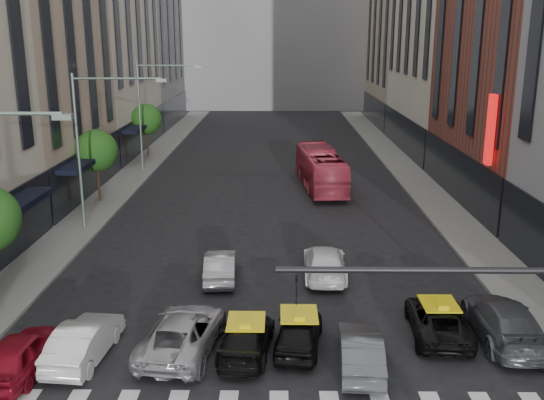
{
  "coord_description": "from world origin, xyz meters",
  "views": [
    {
      "loc": [
        0.56,
        -14.33,
        11.1
      ],
      "look_at": [
        0.28,
        11.97,
        4.0
      ],
      "focal_mm": 40.0,
      "sensor_mm": 36.0,
      "label": 1
    }
  ],
  "objects_px": {
    "streetlamp_far": "(151,102)",
    "taxi_center": "(299,331)",
    "car_red": "(21,353)",
    "streetlamp_mid": "(93,131)",
    "taxi_left": "(246,338)",
    "bus": "(320,169)",
    "car_white_front": "(84,340)"
  },
  "relations": [
    {
      "from": "streetlamp_far",
      "to": "taxi_center",
      "type": "distance_m",
      "value": 32.66
    },
    {
      "from": "streetlamp_far",
      "to": "car_red",
      "type": "distance_m",
      "value": 32.44
    },
    {
      "from": "streetlamp_mid",
      "to": "taxi_center",
      "type": "distance_m",
      "value": 18.91
    },
    {
      "from": "streetlamp_far",
      "to": "taxi_left",
      "type": "relative_size",
      "value": 2.11
    },
    {
      "from": "taxi_left",
      "to": "taxi_center",
      "type": "bearing_deg",
      "value": -162.34
    },
    {
      "from": "streetlamp_mid",
      "to": "streetlamp_far",
      "type": "height_order",
      "value": "same"
    },
    {
      "from": "car_red",
      "to": "taxi_left",
      "type": "height_order",
      "value": "car_red"
    },
    {
      "from": "streetlamp_mid",
      "to": "bus",
      "type": "relative_size",
      "value": 0.85
    },
    {
      "from": "streetlamp_mid",
      "to": "taxi_center",
      "type": "height_order",
      "value": "streetlamp_mid"
    },
    {
      "from": "taxi_left",
      "to": "car_white_front",
      "type": "bearing_deg",
      "value": 9.81
    },
    {
      "from": "car_white_front",
      "to": "taxi_center",
      "type": "distance_m",
      "value": 7.68
    },
    {
      "from": "car_red",
      "to": "taxi_left",
      "type": "xyz_separation_m",
      "value": [
        7.58,
        1.39,
        -0.1
      ]
    },
    {
      "from": "streetlamp_mid",
      "to": "car_white_front",
      "type": "height_order",
      "value": "streetlamp_mid"
    },
    {
      "from": "car_white_front",
      "to": "taxi_center",
      "type": "relative_size",
      "value": 1.1
    },
    {
      "from": "streetlamp_far",
      "to": "car_white_front",
      "type": "relative_size",
      "value": 2.1
    },
    {
      "from": "taxi_left",
      "to": "taxi_center",
      "type": "distance_m",
      "value": 1.95
    },
    {
      "from": "bus",
      "to": "car_white_front",
      "type": "bearing_deg",
      "value": 63.35
    },
    {
      "from": "streetlamp_far",
      "to": "car_white_front",
      "type": "xyz_separation_m",
      "value": [
        3.74,
        -30.99,
        -5.2
      ]
    },
    {
      "from": "taxi_center",
      "to": "car_white_front",
      "type": "bearing_deg",
      "value": 13.95
    },
    {
      "from": "car_white_front",
      "to": "taxi_left",
      "type": "bearing_deg",
      "value": -170.51
    },
    {
      "from": "streetlamp_far",
      "to": "bus",
      "type": "xyz_separation_m",
      "value": [
        13.78,
        -5.55,
        -4.42
      ]
    },
    {
      "from": "car_red",
      "to": "taxi_center",
      "type": "distance_m",
      "value": 9.66
    },
    {
      "from": "taxi_left",
      "to": "taxi_center",
      "type": "relative_size",
      "value": 1.09
    },
    {
      "from": "streetlamp_mid",
      "to": "car_red",
      "type": "height_order",
      "value": "streetlamp_mid"
    },
    {
      "from": "streetlamp_far",
      "to": "bus",
      "type": "distance_m",
      "value": 15.5
    },
    {
      "from": "taxi_center",
      "to": "taxi_left",
      "type": "bearing_deg",
      "value": 19.82
    },
    {
      "from": "streetlamp_mid",
      "to": "car_white_front",
      "type": "bearing_deg",
      "value": -76.01
    },
    {
      "from": "streetlamp_far",
      "to": "streetlamp_mid",
      "type": "bearing_deg",
      "value": -90.0
    },
    {
      "from": "car_white_front",
      "to": "bus",
      "type": "xyz_separation_m",
      "value": [
        10.04,
        25.45,
        0.77
      ]
    },
    {
      "from": "streetlamp_mid",
      "to": "car_red",
      "type": "relative_size",
      "value": 2.12
    },
    {
      "from": "streetlamp_mid",
      "to": "streetlamp_far",
      "type": "bearing_deg",
      "value": 90.0
    },
    {
      "from": "taxi_center",
      "to": "bus",
      "type": "distance_m",
      "value": 24.75
    }
  ]
}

